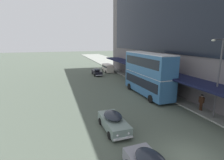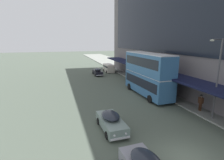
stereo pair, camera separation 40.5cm
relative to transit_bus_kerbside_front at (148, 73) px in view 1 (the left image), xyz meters
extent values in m
plane|color=#4D584B|center=(-4.30, -13.52, -3.26)|extent=(240.00, 240.00, 0.00)
cube|color=teal|center=(0.00, 0.00, -1.54)|extent=(2.66, 9.89, 2.74)
cube|color=black|center=(0.00, 0.00, -1.21)|extent=(2.69, 9.11, 1.21)
cube|color=silver|center=(0.00, 0.00, -0.12)|extent=(2.57, 9.89, 0.12)
cube|color=teal|center=(0.00, 0.00, 1.30)|extent=(2.66, 9.89, 2.74)
cube|color=black|center=(0.00, 0.00, 1.63)|extent=(2.69, 9.11, 1.21)
cube|color=silver|center=(0.00, 0.00, 2.72)|extent=(2.57, 9.89, 0.12)
cube|color=black|center=(-0.10, 4.96, 2.42)|extent=(1.24, 0.08, 0.36)
cylinder|color=black|center=(-1.30, 3.32, -2.76)|extent=(0.27, 1.00, 1.00)
cylinder|color=black|center=(1.17, 3.37, -2.76)|extent=(0.27, 1.00, 1.00)
cylinder|color=black|center=(-1.18, -3.08, -2.76)|extent=(0.27, 1.00, 1.00)
cylinder|color=black|center=(1.30, -3.03, -2.76)|extent=(0.27, 1.00, 1.00)
cube|color=gray|center=(-7.86, -8.15, -2.64)|extent=(1.82, 4.31, 0.81)
ellipsoid|color=#1E232D|center=(-7.87, -7.94, -1.99)|extent=(1.57, 2.38, 0.53)
cube|color=silver|center=(-7.80, -10.33, -2.89)|extent=(1.62, 0.16, 0.14)
cube|color=silver|center=(-7.92, -5.97, -2.89)|extent=(1.62, 0.16, 0.14)
sphere|color=silver|center=(-7.34, -10.29, -2.59)|extent=(0.18, 0.18, 0.18)
sphere|color=silver|center=(-8.27, -10.31, -2.59)|extent=(0.18, 0.18, 0.18)
cylinder|color=black|center=(-6.97, -9.45, -2.94)|extent=(0.16, 0.64, 0.64)
cylinder|color=black|center=(-8.68, -9.49, -2.94)|extent=(0.16, 0.64, 0.64)
cylinder|color=black|center=(-7.05, -6.81, -2.94)|extent=(0.16, 0.64, 0.64)
cylinder|color=black|center=(-8.75, -6.85, -2.94)|extent=(0.16, 0.64, 0.64)
cube|color=black|center=(-3.48, 16.80, -2.64)|extent=(1.67, 4.50, 0.82)
ellipsoid|color=#1E232D|center=(-3.48, 16.58, -1.95)|extent=(1.45, 2.48, 0.61)
cube|color=silver|center=(-3.44, 19.09, -2.89)|extent=(1.52, 0.14, 0.14)
cube|color=silver|center=(-3.51, 14.51, -2.89)|extent=(1.52, 0.14, 0.14)
sphere|color=silver|center=(-3.88, 19.07, -2.59)|extent=(0.18, 0.18, 0.18)
sphere|color=silver|center=(-3.00, 19.06, -2.59)|extent=(0.18, 0.18, 0.18)
cylinder|color=black|center=(-4.26, 18.20, -2.94)|extent=(0.15, 0.64, 0.64)
cylinder|color=black|center=(-2.65, 18.18, -2.94)|extent=(0.15, 0.64, 0.64)
cylinder|color=black|center=(-4.30, 15.43, -2.94)|extent=(0.15, 0.64, 0.64)
cylinder|color=black|center=(-2.69, 15.40, -2.94)|extent=(0.15, 0.64, 0.64)
ellipsoid|color=#1E232D|center=(-7.70, -14.19, -2.00)|extent=(1.63, 2.42, 0.55)
cube|color=silver|center=(-7.79, -12.21, -2.89)|extent=(1.66, 0.19, 0.14)
cylinder|color=black|center=(-6.88, -13.04, -2.94)|extent=(0.17, 0.65, 0.64)
cube|color=beige|center=(0.00, 19.69, -2.51)|extent=(1.85, 4.34, 1.29)
cube|color=silver|center=(0.00, 19.69, -1.72)|extent=(1.82, 4.25, 0.83)
cube|color=black|center=(0.00, 19.69, -1.81)|extent=(1.88, 3.91, 0.41)
ellipsoid|color=beige|center=(-0.05, 21.78, -2.37)|extent=(1.62, 0.64, 1.11)
cylinder|color=black|center=(-0.90, 20.91, -2.94)|extent=(0.18, 0.64, 0.64)
cylinder|color=black|center=(0.85, 20.95, -2.94)|extent=(0.18, 0.64, 0.64)
cylinder|color=black|center=(-0.84, 18.42, -2.94)|extent=(0.18, 0.64, 0.64)
cylinder|color=black|center=(0.91, 18.46, -2.94)|extent=(0.18, 0.64, 0.64)
cylinder|color=#331D11|center=(2.60, -7.27, -2.69)|extent=(0.16, 0.16, 0.85)
cylinder|color=#331D11|center=(2.67, -7.42, -2.69)|extent=(0.16, 0.16, 0.85)
cube|color=#331D11|center=(2.64, -7.35, -1.91)|extent=(0.38, 0.46, 0.70)
cylinder|color=#331D11|center=(2.53, -7.11, -1.88)|extent=(0.10, 0.10, 0.63)
cylinder|color=#331D11|center=(2.74, -7.58, -1.88)|extent=(0.10, 0.10, 0.63)
sphere|color=tan|center=(2.64, -7.35, -1.45)|extent=(0.22, 0.22, 0.22)
cylinder|color=black|center=(2.64, -7.35, -1.38)|extent=(0.33, 0.33, 0.02)
cylinder|color=black|center=(2.64, -7.35, -1.32)|extent=(0.21, 0.21, 0.12)
cylinder|color=#4C4C51|center=(2.40, -9.21, 0.78)|extent=(0.16, 0.16, 7.79)
cylinder|color=#4C4C51|center=(1.80, -9.21, 4.57)|extent=(1.20, 0.10, 0.10)
ellipsoid|color=silver|center=(1.20, -9.21, 4.49)|extent=(0.44, 0.28, 0.20)
cylinder|color=red|center=(2.36, -1.09, -2.84)|extent=(0.20, 0.20, 0.55)
sphere|color=red|center=(2.36, -1.09, -2.50)|extent=(0.18, 0.18, 0.18)
cylinder|color=red|center=(2.36, -0.94, -2.81)|extent=(0.08, 0.10, 0.08)
cylinder|color=red|center=(2.36, -1.24, -2.81)|extent=(0.08, 0.10, 0.08)
camera|label=1|loc=(-12.42, -21.58, 4.50)|focal=28.00mm
camera|label=2|loc=(-12.03, -21.70, 4.50)|focal=28.00mm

